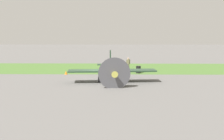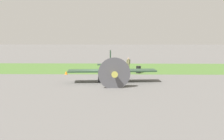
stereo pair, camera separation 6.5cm
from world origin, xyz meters
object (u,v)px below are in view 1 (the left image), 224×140
airplane_lead (112,69)px  runway_marker_cone (66,73)px  ground_crew_chief (128,64)px  fuel_drum (138,70)px

airplane_lead → runway_marker_cone: bearing=-43.8°
ground_crew_chief → airplane_lead: bearing=-138.9°
ground_crew_chief → runway_marker_cone: (7.71, 3.48, -0.69)m
airplane_lead → ground_crew_chief: size_ratio=5.24×
runway_marker_cone → airplane_lead: bearing=141.0°
fuel_drum → runway_marker_cone: 8.98m
fuel_drum → runway_marker_cone: size_ratio=2.05×
airplane_lead → fuel_drum: size_ratio=10.06×
ground_crew_chief → fuel_drum: bearing=-97.6°
ground_crew_chief → runway_marker_cone: ground_crew_chief is taller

